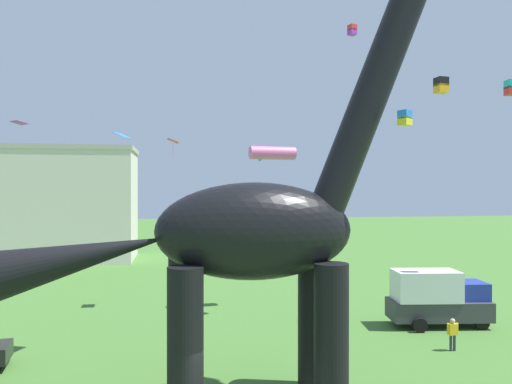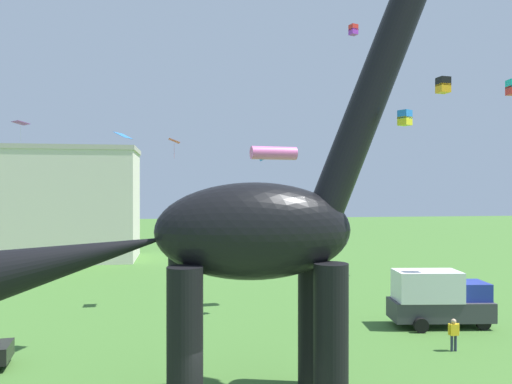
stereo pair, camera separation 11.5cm
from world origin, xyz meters
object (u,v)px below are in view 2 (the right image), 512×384
Objects in this scene: person_near_flyer at (454,332)px; kite_apex at (174,141)px; person_strolling_adult at (316,305)px; kite_near_high at (272,153)px; kite_high_right at (353,30)px; kite_drifting at (123,135)px; parked_box_truck at (438,298)px; dinosaur_sculpture at (252,231)px; kite_mid_center at (405,118)px; kite_near_low at (21,123)px; kite_high_left at (443,85)px.

person_near_flyer is 20.01m from kite_apex.
kite_near_high is at bearing 139.22° from person_strolling_adult.
person_strolling_adult is at bearing -165.62° from kite_high_right.
kite_drifting is (-15.76, 2.11, 9.45)m from person_near_flyer.
parked_box_truck is at bearing 9.98° from person_strolling_adult.
kite_near_high is (3.45, 14.70, 3.91)m from dinosaur_sculpture.
kite_mid_center is (-5.09, -5.44, 9.44)m from person_near_flyer.
kite_mid_center is (8.38, -16.28, -0.62)m from kite_apex.
kite_drifting is (-2.29, -8.74, -0.61)m from kite_apex.
kite_near_high is at bearing 140.66° from kite_high_right.
kite_drifting is (-13.08, -4.57, -7.12)m from kite_high_right.
kite_drifting is at bearing -46.47° from kite_near_low.
person_near_flyer is 0.49× the size of kite_near_high.
person_near_flyer is 2.87× the size of kite_mid_center.
kite_near_low is 2.31× the size of kite_mid_center.
kite_apex is 9.05m from kite_drifting.
kite_apex is at bearing 76.55° from dinosaur_sculpture.
parked_box_truck is 4.19× the size of kite_high_left.
kite_apex is at bearing 75.30° from kite_drifting.
kite_near_high reaches higher than parked_box_truck.
parked_box_truck is 1.84× the size of kite_near_high.
person_near_flyer is 7.96m from person_strolling_adult.
kite_drifting is at bearing -104.70° from kite_apex.
person_near_flyer is at bearing -22.25° from kite_near_low.
person_near_flyer is at bearing -7.62° from kite_drifting.
dinosaur_sculpture is at bearing -48.63° from kite_near_low.
kite_apex is at bearing 117.24° from kite_mid_center.
kite_high_left is at bearing 26.97° from kite_near_high.
dinosaur_sculpture is 28.40× the size of kite_high_right.
kite_apex is 18.32m from kite_mid_center.
kite_high_right reaches higher than kite_near_low.
kite_high_right is (7.80, 11.13, 11.21)m from dinosaur_sculpture.
dinosaur_sculpture is 32.00× the size of kite_mid_center.
kite_near_high is 2.28× the size of kite_high_left.
kite_mid_center is (17.42, -14.65, -1.41)m from kite_near_low.
kite_apex reaches higher than person_near_flyer.
kite_near_low is at bearing -163.36° from kite_high_left.
kite_high_right reaches higher than kite_drifting.
kite_apex is at bearing 174.73° from kite_near_high.
kite_drifting is (-10.57, -3.93, 9.37)m from person_strolling_adult.
kite_mid_center is 0.39× the size of kite_high_left.
kite_drifting is (-17.25, -2.06, 8.75)m from parked_box_truck.
kite_high_left reaches higher than kite_apex.
person_strolling_adult is 0.54× the size of kite_near_high.
kite_near_high reaches higher than person_strolling_adult.
kite_high_right is at bearing 30.44° from dinosaur_sculpture.
kite_high_left is (15.14, 24.38, 6.73)m from kite_mid_center.
kite_near_high is at bearing 82.30° from person_near_flyer.
parked_box_truck is 10.67× the size of kite_mid_center.
kite_near_low reaches higher than kite_apex.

